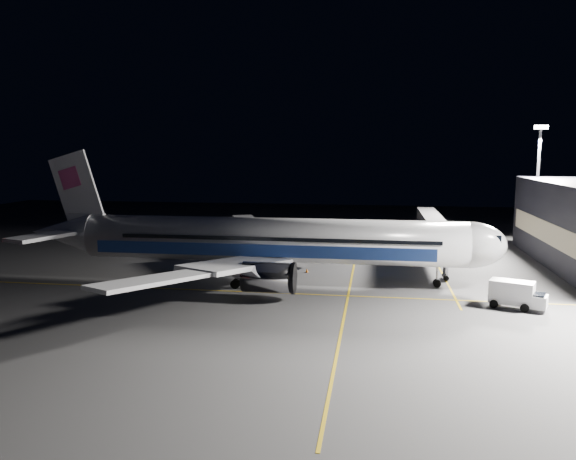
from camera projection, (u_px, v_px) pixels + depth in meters
The scene contains 12 objects.
ground at pixel (272, 281), 71.69m from camera, with size 200.00×200.00×0.00m, color #4C4C4F.
guide_line_main at pixel (351, 284), 70.15m from camera, with size 0.25×80.00×0.01m, color gold.
guide_line_cross at pixel (263, 292), 65.82m from camera, with size 70.00×0.25×0.01m, color gold.
guide_line_side at pixel (440, 270), 78.10m from camera, with size 0.25×40.00×0.01m, color gold.
airliner at pixel (264, 241), 71.11m from camera, with size 61.48×54.22×16.64m.
jet_bridge at pixel (436, 229), 85.31m from camera, with size 3.60×34.40×6.30m.
floodlight_mast_north at pixel (538, 175), 95.06m from camera, with size 2.40×0.68×20.70m.
service_truck at pixel (517, 294), 59.12m from camera, with size 6.07×4.22×2.90m.
baggage_tug at pixel (226, 255), 85.19m from camera, with size 2.28×1.85×1.61m.
safety_cone_a at pixel (280, 264), 80.17m from camera, with size 0.46×0.46×0.69m, color orange.
safety_cone_b at pixel (307, 270), 76.43m from camera, with size 0.40×0.40×0.59m, color orange.
safety_cone_c at pixel (301, 259), 84.16m from camera, with size 0.37×0.37×0.56m, color orange.
Camera 1 is at (12.85, -68.85, 16.72)m, focal length 35.00 mm.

